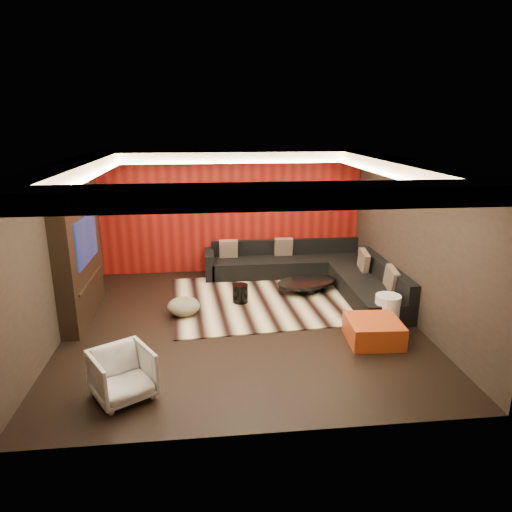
{
  "coord_description": "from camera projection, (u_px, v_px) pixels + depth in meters",
  "views": [
    {
      "loc": [
        -0.57,
        -7.39,
        3.45
      ],
      "look_at": [
        0.3,
        0.6,
        1.05
      ],
      "focal_mm": 32.0,
      "sensor_mm": 36.0,
      "label": 1
    }
  ],
  "objects": [
    {
      "name": "tv_shelf",
      "position": [
        91.0,
        280.0,
        8.18
      ],
      "size": [
        0.04,
        1.6,
        0.04
      ],
      "primitive_type": "cube",
      "color": "black",
      "rests_on": "ground"
    },
    {
      "name": "wall_right",
      "position": [
        413.0,
        242.0,
        8.0
      ],
      "size": [
        0.02,
        6.0,
        2.8
      ],
      "primitive_type": "cube",
      "color": "black",
      "rests_on": "ground"
    },
    {
      "name": "cove_back",
      "position": [
        233.0,
        162.0,
        9.59
      ],
      "size": [
        4.8,
        0.08,
        0.04
      ],
      "primitive_type": "cube",
      "color": "#FFD899",
      "rests_on": "ground"
    },
    {
      "name": "floor",
      "position": [
        243.0,
        323.0,
        8.09
      ],
      "size": [
        6.0,
        6.0,
        0.02
      ],
      "primitive_type": "cube",
      "color": "black",
      "rests_on": "ground"
    },
    {
      "name": "striped_pouf",
      "position": [
        184.0,
        306.0,
        8.34
      ],
      "size": [
        0.72,
        0.72,
        0.32
      ],
      "primitive_type": "ellipsoid",
      "rotation": [
        0.0,
        0.0,
        0.25
      ],
      "color": "beige",
      "rests_on": "rug"
    },
    {
      "name": "wall_back",
      "position": [
        232.0,
        212.0,
        10.56
      ],
      "size": [
        6.0,
        0.02,
        2.8
      ],
      "primitive_type": "cube",
      "color": "black",
      "rests_on": "ground"
    },
    {
      "name": "throw_pillows",
      "position": [
        312.0,
        258.0,
        9.77
      ],
      "size": [
        3.18,
        2.78,
        0.5
      ],
      "color": "#CEAF97",
      "rests_on": "sectional_sofa"
    },
    {
      "name": "cove_front",
      "position": [
        258.0,
        199.0,
        5.1
      ],
      "size": [
        4.8,
        0.08,
        0.04
      ],
      "primitive_type": "cube",
      "color": "#FFD899",
      "rests_on": "ground"
    },
    {
      "name": "wall_left",
      "position": [
        57.0,
        252.0,
        7.38
      ],
      "size": [
        0.02,
        6.0,
        2.8
      ],
      "primitive_type": "cube",
      "color": "black",
      "rests_on": "ground"
    },
    {
      "name": "tv_screen",
      "position": [
        86.0,
        239.0,
        7.97
      ],
      "size": [
        0.04,
        1.3,
        0.8
      ],
      "primitive_type": "cube",
      "color": "black",
      "rests_on": "ground"
    },
    {
      "name": "soffit_left",
      "position": [
        67.0,
        171.0,
        7.04
      ],
      "size": [
        0.6,
        4.8,
        0.22
      ],
      "primitive_type": "cube",
      "color": "silver",
      "rests_on": "ground"
    },
    {
      "name": "cove_left",
      "position": [
        91.0,
        177.0,
        7.1
      ],
      "size": [
        0.08,
        4.8,
        0.04
      ],
      "primitive_type": "cube",
      "color": "#FFD899",
      "rests_on": "ground"
    },
    {
      "name": "coffee_table",
      "position": [
        307.0,
        286.0,
        9.51
      ],
      "size": [
        1.66,
        1.66,
        0.22
      ],
      "primitive_type": "cylinder",
      "rotation": [
        0.0,
        0.0,
        0.32
      ],
      "color": "black",
      "rests_on": "rug"
    },
    {
      "name": "ceiling",
      "position": [
        241.0,
        162.0,
        7.29
      ],
      "size": [
        6.0,
        6.0,
        0.02
      ],
      "primitive_type": "cube",
      "color": "silver",
      "rests_on": "ground"
    },
    {
      "name": "orange_ottoman",
      "position": [
        374.0,
        331.0,
        7.37
      ],
      "size": [
        0.87,
        0.87,
        0.37
      ],
      "primitive_type": "cube",
      "rotation": [
        0.0,
        0.0,
        -0.06
      ],
      "color": "#AD2C16",
      "rests_on": "floor"
    },
    {
      "name": "soffit_right",
      "position": [
        403.0,
        168.0,
        7.6
      ],
      "size": [
        0.6,
        4.8,
        0.22
      ],
      "primitive_type": "cube",
      "color": "silver",
      "rests_on": "ground"
    },
    {
      "name": "soffit_back",
      "position": [
        232.0,
        157.0,
        9.89
      ],
      "size": [
        6.0,
        0.6,
        0.22
      ],
      "primitive_type": "cube",
      "color": "silver",
      "rests_on": "ground"
    },
    {
      "name": "armchair",
      "position": [
        123.0,
        374.0,
        5.83
      ],
      "size": [
        0.97,
        0.98,
        0.66
      ],
      "primitive_type": "imported",
      "rotation": [
        0.0,
        0.0,
        0.54
      ],
      "color": "silver",
      "rests_on": "floor"
    },
    {
      "name": "red_feature_wall",
      "position": [
        232.0,
        213.0,
        10.52
      ],
      "size": [
        5.98,
        0.05,
        2.78
      ],
      "primitive_type": "cube",
      "color": "#6B0C0A",
      "rests_on": "ground"
    },
    {
      "name": "rug",
      "position": [
        273.0,
        298.0,
        9.17
      ],
      "size": [
        4.21,
        3.29,
        0.02
      ],
      "primitive_type": "cube",
      "rotation": [
        0.0,
        0.0,
        0.08
      ],
      "color": "beige",
      "rests_on": "floor"
    },
    {
      "name": "tv_surround",
      "position": [
        79.0,
        259.0,
        8.05
      ],
      "size": [
        0.3,
        2.0,
        2.2
      ],
      "primitive_type": "cube",
      "color": "black",
      "rests_on": "ground"
    },
    {
      "name": "soffit_front",
      "position": [
        262.0,
        196.0,
        4.75
      ],
      "size": [
        6.0,
        0.6,
        0.22
      ],
      "primitive_type": "cube",
      "color": "silver",
      "rests_on": "ground"
    },
    {
      "name": "sectional_sofa",
      "position": [
        315.0,
        272.0,
        9.97
      ],
      "size": [
        3.65,
        3.5,
        0.75
      ],
      "color": "black",
      "rests_on": "floor"
    },
    {
      "name": "cove_right",
      "position": [
        383.0,
        173.0,
        7.59
      ],
      "size": [
        0.08,
        4.8,
        0.04
      ],
      "primitive_type": "cube",
      "color": "#FFD899",
      "rests_on": "ground"
    },
    {
      "name": "drum_stool",
      "position": [
        240.0,
        293.0,
        8.91
      ],
      "size": [
        0.37,
        0.37,
        0.36
      ],
      "primitive_type": "cylinder",
      "rotation": [
        0.0,
        0.0,
        -0.22
      ],
      "color": "black",
      "rests_on": "rug"
    },
    {
      "name": "white_side_table",
      "position": [
        387.0,
        310.0,
        7.94
      ],
      "size": [
        0.53,
        0.53,
        0.55
      ],
      "primitive_type": "cylinder",
      "rotation": [
        0.0,
        0.0,
        0.23
      ],
      "color": "white",
      "rests_on": "floor"
    }
  ]
}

